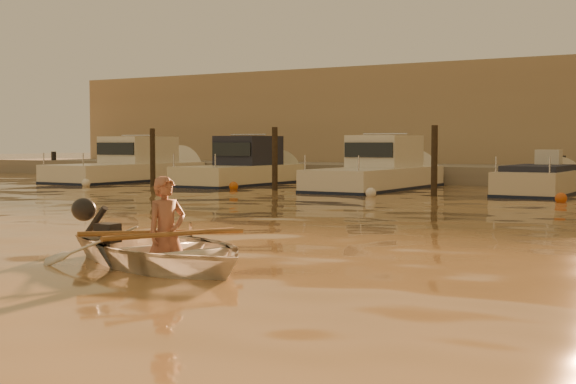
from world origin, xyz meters
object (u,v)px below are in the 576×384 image
Objects in this scene: dinghy at (162,250)px; person at (167,234)px; moored_boat_0 at (127,165)px; moored_boat_1 at (240,167)px; moored_boat_3 at (541,187)px; waterfront_building at (550,121)px; moored_boat_2 at (376,170)px.

person is at bearing -90.00° from dinghy.
moored_boat_0 is 1.21× the size of moored_boat_1.
waterfront_building reaches higher than moored_boat_3.
dinghy is 0.42× the size of moored_boat_2.
person is 0.27× the size of moored_boat_3.
moored_boat_2 reaches higher than dinghy.
moored_boat_3 is at bearing 18.02° from person.
waterfront_building is at bearing 101.58° from moored_boat_3.
person is at bearing -74.17° from moored_boat_2.
person is at bearing -58.53° from moored_boat_1.
moored_boat_0 is 1.47× the size of moored_boat_3.
waterfront_building is at bearing 52.88° from moored_boat_1.
moored_boat_2 is 1.40× the size of moored_boat_3.
moored_boat_0 is 15.93m from moored_boat_3.
moored_boat_2 is (-4.52, 16.23, 0.42)m from dinghy.
waterfront_building is at bearing 38.82° from moored_boat_0.
moored_boat_0 is at bearing 180.00° from moored_boat_3.
dinghy is 0.40× the size of moored_boat_0.
moored_boat_3 is (0.72, 16.23, 0.02)m from dinghy.
dinghy is 16.24m from moored_boat_3.
moored_boat_2 reaches higher than person.
waterfront_building is at bearing 23.64° from person.
dinghy is 16.85m from moored_boat_2.
moored_boat_0 is at bearing -141.18° from waterfront_building.
waterfront_building reaches higher than moored_boat_1.
moored_boat_0 reaches higher than person.
moored_boat_1 reaches higher than person.
moored_boat_2 is at bearing 180.00° from moored_boat_3.
person is at bearing -46.75° from moored_boat_0.
dinghy is at bearing -86.78° from waterfront_building.
dinghy is 2.22× the size of person.
person is 0.22× the size of moored_boat_1.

